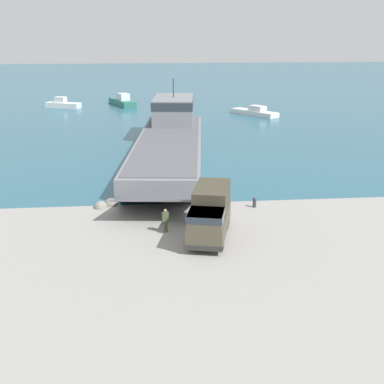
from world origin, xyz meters
name	(u,v)px	position (x,y,z in m)	size (l,w,h in m)	color
ground_plane	(195,222)	(0.00, 0.00, 0.00)	(240.00, 240.00, 0.00)	gray
water_surface	(155,87)	(0.00, 94.47, 0.00)	(240.00, 180.00, 0.01)	#285B70
landing_craft	(170,135)	(-0.40, 24.22, 1.82)	(10.83, 38.30, 7.59)	gray
military_truck	(210,213)	(0.72, -2.81, 1.64)	(3.97, 7.28, 3.25)	#4C4738
soldier_on_ramp	(165,219)	(-2.29, -1.85, 0.99)	(0.50, 0.38, 1.71)	#475638
moored_boat_a	(255,112)	(14.89, 48.97, 0.53)	(6.96, 8.26, 1.61)	white
moored_boat_b	(123,101)	(-6.97, 62.59, 0.75)	(5.29, 8.31, 2.25)	#2D7060
moored_boat_c	(63,104)	(-17.57, 60.81, 0.64)	(6.55, 4.16, 1.92)	white
mooring_bollard	(255,202)	(5.07, 2.90, 0.44)	(0.32, 0.32, 0.81)	#333338
cargo_crate	(190,244)	(-0.85, -4.92, 0.29)	(0.59, 0.70, 0.59)	#6B664C
shoreline_rock_a	(111,205)	(-6.39, 4.54, 0.00)	(1.14, 1.14, 1.14)	gray
shoreline_rock_b	(101,208)	(-7.16, 3.94, 0.00)	(1.09, 1.09, 1.09)	gray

